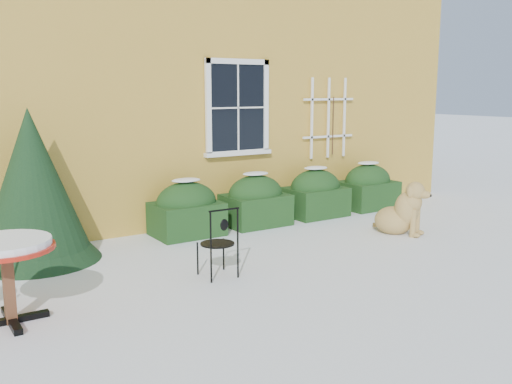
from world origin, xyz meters
TOP-DOWN VIEW (x-y plane):
  - ground at (0.00, 0.00)m, footprint 80.00×80.00m
  - house at (0.00, 7.00)m, footprint 12.40×8.40m
  - hedge_row at (1.65, 2.55)m, footprint 4.95×0.80m
  - evergreen_shrub at (-2.61, 2.43)m, footprint 1.70×1.70m
  - bistro_table at (-3.31, 0.36)m, footprint 0.92×0.92m
  - patio_chair_near at (-0.88, 0.48)m, footprint 0.42×0.42m
  - dog at (2.61, 0.74)m, footprint 0.76×0.97m

SIDE VIEW (x-z plane):
  - ground at x=0.00m, z-range 0.00..0.00m
  - dog at x=2.61m, z-range -0.09..0.80m
  - hedge_row at x=1.65m, z-range -0.05..0.86m
  - patio_chair_near at x=-0.88m, z-range 0.00..0.88m
  - bistro_table at x=-3.31m, z-range 0.28..1.14m
  - evergreen_shrub at x=-2.61m, z-range -0.20..1.85m
  - house at x=0.00m, z-range 0.02..6.42m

